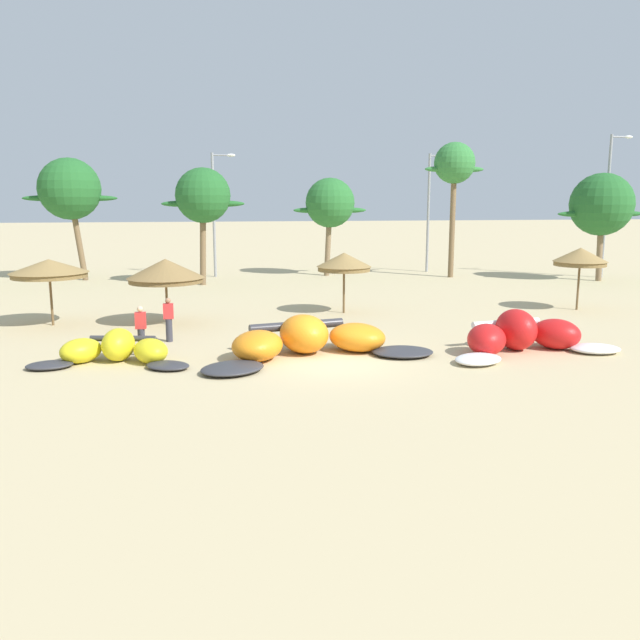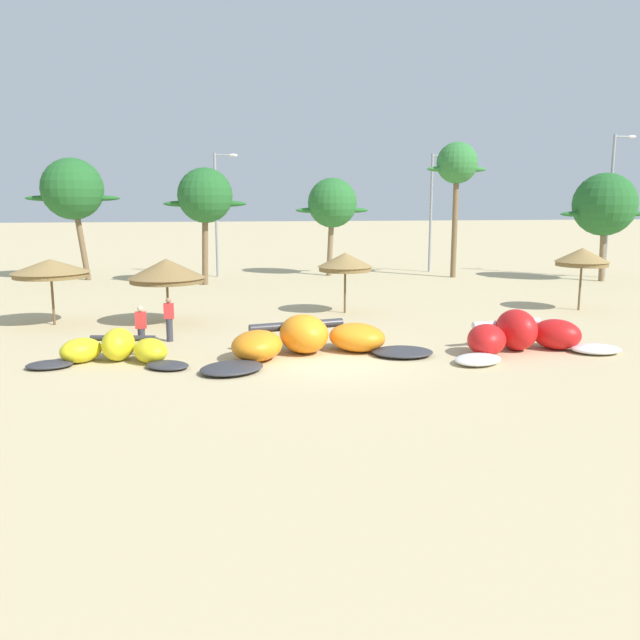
{
  "view_description": "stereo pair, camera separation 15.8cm",
  "coord_description": "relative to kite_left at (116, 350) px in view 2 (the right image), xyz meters",
  "views": [
    {
      "loc": [
        -3.73,
        -20.29,
        5.18
      ],
      "look_at": [
        -0.11,
        2.0,
        1.0
      ],
      "focal_mm": 37.09,
      "sensor_mm": 36.0,
      "label": 1
    },
    {
      "loc": [
        -3.57,
        -20.31,
        5.18
      ],
      "look_at": [
        -0.11,
        2.0,
        1.0
      ],
      "focal_mm": 37.09,
      "sensor_mm": 36.0,
      "label": 2
    }
  ],
  "objects": [
    {
      "name": "kite_left_of_center",
      "position": [
        6.21,
        0.02,
        0.1
      ],
      "size": [
        8.08,
        4.67,
        1.3
      ],
      "color": "#333338",
      "rests_on": "ground"
    },
    {
      "name": "person_near_kites",
      "position": [
        0.68,
        1.22,
        0.42
      ],
      "size": [
        0.36,
        0.24,
        1.62
      ],
      "color": "#383842",
      "rests_on": "ground"
    },
    {
      "name": "lamppost_east",
      "position": [
        28.65,
        18.78,
        4.7
      ],
      "size": [
        1.56,
        0.24,
        9.19
      ],
      "color": "gray",
      "rests_on": "ground"
    },
    {
      "name": "beach_umbrella_middle",
      "position": [
        1.2,
        6.4,
        1.84
      ],
      "size": [
        3.16,
        3.16,
        2.73
      ],
      "color": "brown",
      "rests_on": "ground"
    },
    {
      "name": "beach_umbrella_outermost",
      "position": [
        19.98,
        7.04,
        2.09
      ],
      "size": [
        2.46,
        2.46,
        2.92
      ],
      "color": "brown",
      "rests_on": "ground"
    },
    {
      "name": "kite_left",
      "position": [
        0.0,
        0.0,
        0.0
      ],
      "size": [
        5.25,
        2.9,
        1.06
      ],
      "color": "#333338",
      "rests_on": "ground"
    },
    {
      "name": "palm_center_left",
      "position": [
        10.95,
        22.7,
        4.41
      ],
      "size": [
        4.93,
        3.29,
        6.51
      ],
      "color": "#7F6647",
      "rests_on": "ground"
    },
    {
      "name": "ground_plane",
      "position": [
        6.87,
        -0.98,
        -0.4
      ],
      "size": [
        260.0,
        260.0,
        0.0
      ],
      "primitive_type": "plane",
      "color": "#C6B284"
    },
    {
      "name": "palm_center_right",
      "position": [
        18.72,
        20.47,
        6.81
      ],
      "size": [
        3.97,
        2.65,
        8.73
      ],
      "color": "brown",
      "rests_on": "ground"
    },
    {
      "name": "lamppost_east_center",
      "position": [
        18.33,
        23.94,
        4.21
      ],
      "size": [
        1.57,
        0.24,
        8.22
      ],
      "color": "gray",
      "rests_on": "ground"
    },
    {
      "name": "palm_left_of_gap",
      "position": [
        2.66,
        19.1,
        4.87
      ],
      "size": [
        4.89,
        3.26,
        6.97
      ],
      "color": "brown",
      "rests_on": "ground"
    },
    {
      "name": "palm_left",
      "position": [
        -5.58,
        22.71,
        5.29
      ],
      "size": [
        5.75,
        3.84,
        7.66
      ],
      "color": "brown",
      "rests_on": "ground"
    },
    {
      "name": "kite_center",
      "position": [
        13.46,
        -0.63,
        0.14
      ],
      "size": [
        6.5,
        3.57,
        1.42
      ],
      "color": "white",
      "rests_on": "ground"
    },
    {
      "name": "beach_umbrella_near_palms",
      "position": [
        8.98,
        7.95,
        1.94
      ],
      "size": [
        2.49,
        2.49,
        2.76
      ],
      "color": "brown",
      "rests_on": "ground"
    },
    {
      "name": "palm_right_of_gap",
      "position": [
        27.13,
        17.07,
        4.35
      ],
      "size": [
        5.81,
        3.88,
        6.73
      ],
      "color": "#7F6647",
      "rests_on": "ground"
    },
    {
      "name": "beach_umbrella_near_van",
      "position": [
        -3.47,
        6.96,
        1.96
      ],
      "size": [
        3.13,
        3.13,
        2.73
      ],
      "color": "brown",
      "rests_on": "ground"
    },
    {
      "name": "person_by_umbrellas",
      "position": [
        1.48,
        2.96,
        0.42
      ],
      "size": [
        0.36,
        0.24,
        1.62
      ],
      "color": "#383842",
      "rests_on": "ground"
    },
    {
      "name": "lamppost_west_center",
      "position": [
        3.41,
        23.21,
        4.13
      ],
      "size": [
        1.58,
        0.24,
        8.06
      ],
      "color": "gray",
      "rests_on": "ground"
    }
  ]
}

